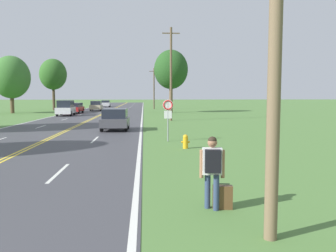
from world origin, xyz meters
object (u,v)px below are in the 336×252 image
object	(u,v)px
car_dark_grey_hatchback_approaching	(115,119)
car_red_suv_mid_far	(75,108)
tree_right_cluster	(53,74)
tree_behind_sign	(171,70)
tree_left_verge	(11,77)
suitcase	(222,197)
car_silver_hatchback_distant	(106,103)
fire_hydrant	(185,141)
car_white_suv_mid_near	(66,108)
traffic_sign	(168,110)
car_champagne_sedan_receding	(96,106)
hitchhiker_person	(212,165)

from	to	relation	value
car_dark_grey_hatchback_approaching	car_red_suv_mid_far	distance (m)	26.47
tree_right_cluster	car_dark_grey_hatchback_approaching	xyz separation A→B (m)	(13.43, -36.14, -5.30)
tree_behind_sign	car_dark_grey_hatchback_approaching	world-z (taller)	tree_behind_sign
tree_behind_sign	car_red_suv_mid_far	world-z (taller)	tree_behind_sign
car_red_suv_mid_far	tree_left_verge	bearing A→B (deg)	84.85
suitcase	car_red_suv_mid_far	size ratio (longest dim) A/B	0.14
car_silver_hatchback_distant	fire_hydrant	bearing A→B (deg)	-171.76
car_red_suv_mid_far	car_dark_grey_hatchback_approaching	bearing A→B (deg)	-160.91
car_white_suv_mid_near	car_silver_hatchback_distant	xyz separation A→B (m)	(1.54, 33.27, -0.23)
tree_behind_sign	car_silver_hatchback_distant	distance (m)	29.26
car_silver_hatchback_distant	car_red_suv_mid_far	bearing A→B (deg)	175.43
traffic_sign	car_champagne_sedan_receding	xyz separation A→B (m)	(-9.28, 39.67, -0.95)
fire_hydrant	car_silver_hatchback_distant	size ratio (longest dim) A/B	0.18
tree_right_cluster	tree_behind_sign	bearing A→B (deg)	-25.68
car_red_suv_mid_far	car_champagne_sedan_receding	distance (m)	8.07
tree_left_verge	car_red_suv_mid_far	world-z (taller)	tree_left_verge
car_dark_grey_hatchback_approaching	tree_left_verge	bearing A→B (deg)	-146.30
tree_behind_sign	car_dark_grey_hatchback_approaching	xyz separation A→B (m)	(-6.22, -26.70, -5.55)
car_dark_grey_hatchback_approaching	tree_behind_sign	bearing A→B (deg)	167.88
hitchhiker_person	car_dark_grey_hatchback_approaching	distance (m)	19.13
car_red_suv_mid_far	car_silver_hatchback_distant	bearing A→B (deg)	-1.27
fire_hydrant	tree_behind_sign	world-z (taller)	tree_behind_sign
suitcase	car_silver_hatchback_distant	world-z (taller)	car_silver_hatchback_distant
hitchhiker_person	fire_hydrant	distance (m)	9.46
car_white_suv_mid_near	tree_right_cluster	bearing A→B (deg)	16.13
tree_right_cluster	car_red_suv_mid_far	size ratio (longest dim) A/B	2.01
traffic_sign	car_silver_hatchback_distant	size ratio (longest dim) A/B	0.62
fire_hydrant	car_dark_grey_hatchback_approaching	xyz separation A→B (m)	(-4.19, 9.34, 0.51)
hitchhiker_person	tree_behind_sign	distance (m)	45.85
hitchhiker_person	traffic_sign	world-z (taller)	traffic_sign
tree_behind_sign	car_white_suv_mid_near	size ratio (longest dim) A/B	2.06
tree_behind_sign	tree_left_verge	bearing A→B (deg)	-179.36
tree_left_verge	tree_right_cluster	xyz separation A→B (m)	(3.55, 9.70, 0.97)
fire_hydrant	car_dark_grey_hatchback_approaching	distance (m)	10.26
hitchhiker_person	suitcase	size ratio (longest dim) A/B	2.83
tree_left_verge	traffic_sign	bearing A→B (deg)	-58.16
traffic_sign	car_white_suv_mid_near	bearing A→B (deg)	113.62
tree_left_verge	car_dark_grey_hatchback_approaching	size ratio (longest dim) A/B	2.36
suitcase	tree_right_cluster	xyz separation A→B (m)	(-17.39, 54.86, 5.88)
tree_behind_sign	car_dark_grey_hatchback_approaching	size ratio (longest dim) A/B	2.67
fire_hydrant	car_champagne_sedan_receding	bearing A→B (deg)	103.21
tree_behind_sign	tree_right_cluster	distance (m)	21.80
suitcase	car_white_suv_mid_near	distance (m)	39.79
fire_hydrant	car_silver_hatchback_distant	bearing A→B (deg)	99.58
tree_behind_sign	car_silver_hatchback_distant	size ratio (longest dim) A/B	2.45
fire_hydrant	car_champagne_sedan_receding	world-z (taller)	car_champagne_sedan_receding
suitcase	car_white_suv_mid_near	bearing A→B (deg)	22.51
traffic_sign	car_red_suv_mid_far	bearing A→B (deg)	109.54
suitcase	tree_behind_sign	size ratio (longest dim) A/B	0.06
tree_behind_sign	car_red_suv_mid_far	size ratio (longest dim) A/B	2.13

